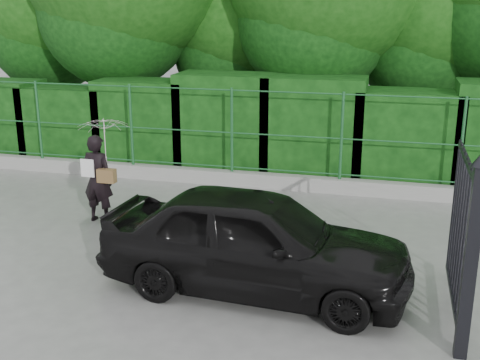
# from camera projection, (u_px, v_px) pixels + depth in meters

# --- Properties ---
(ground) EXTENTS (80.00, 80.00, 0.00)m
(ground) POSITION_uv_depth(u_px,v_px,m) (126.00, 268.00, 8.94)
(ground) COLOR gray
(kerb) EXTENTS (14.00, 0.25, 0.30)m
(kerb) POSITION_uv_depth(u_px,v_px,m) (214.00, 177.00, 13.08)
(kerb) COLOR #9E9E99
(kerb) RESTS_ON ground
(fence) EXTENTS (14.13, 0.06, 1.80)m
(fence) POSITION_uv_depth(u_px,v_px,m) (224.00, 130.00, 12.72)
(fence) COLOR #1E5A2C
(fence) RESTS_ON kerb
(hedge) EXTENTS (14.20, 1.20, 2.27)m
(hedge) POSITION_uv_depth(u_px,v_px,m) (236.00, 128.00, 13.69)
(hedge) COLOR black
(hedge) RESTS_ON ground
(gate) EXTENTS (0.22, 2.33, 2.36)m
(gate) POSITION_uv_depth(u_px,v_px,m) (467.00, 242.00, 6.82)
(gate) COLOR black
(gate) RESTS_ON ground
(woman) EXTENTS (0.90, 0.91, 1.88)m
(woman) POSITION_uv_depth(u_px,v_px,m) (102.00, 155.00, 10.53)
(woman) COLOR black
(woman) RESTS_ON ground
(car) EXTENTS (4.29, 1.96, 1.43)m
(car) POSITION_uv_depth(u_px,v_px,m) (255.00, 241.00, 8.08)
(car) COLOR black
(car) RESTS_ON ground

